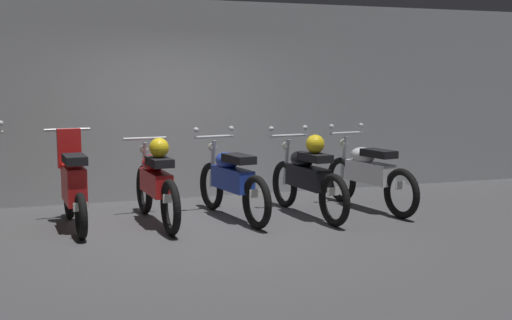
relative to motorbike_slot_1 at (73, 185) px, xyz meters
name	(u,v)px	position (x,y,z in m)	size (l,w,h in m)	color
ground_plane	(208,233)	(1.46, -0.75, -0.52)	(80.00, 80.00, 0.00)	#424244
back_wall	(168,100)	(1.46, 1.66, 0.95)	(16.00, 0.30, 2.94)	#9EA0A3
motorbike_slot_1	(73,185)	(0.00, 0.00, 0.00)	(0.56, 1.68, 1.18)	black
motorbike_slot_2	(156,182)	(0.98, -0.08, 0.00)	(0.56, 1.95, 1.08)	black
motorbike_slot_3	(231,180)	(1.94, -0.08, -0.03)	(0.61, 1.94, 1.15)	black
motorbike_slot_4	(307,176)	(2.92, -0.26, 0.00)	(0.59, 1.95, 1.15)	black
motorbike_slot_5	(368,174)	(3.89, -0.11, -0.03)	(0.60, 1.94, 1.15)	black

